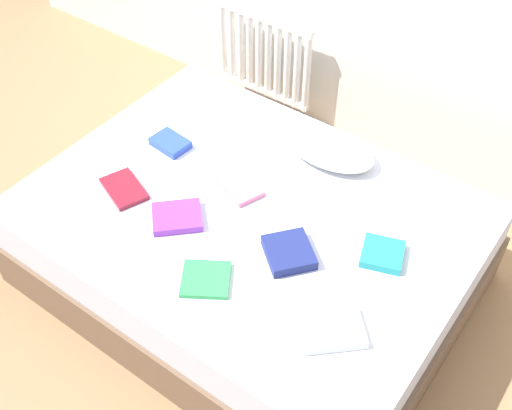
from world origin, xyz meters
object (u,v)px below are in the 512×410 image
at_px(textbook_purple, 177,217).
at_px(textbook_blue, 170,143).
at_px(textbook_navy, 289,252).
at_px(textbook_white, 331,330).
at_px(textbook_maroon, 124,189).
at_px(textbook_pink, 239,186).
at_px(textbook_green, 206,279).
at_px(bed, 250,245).
at_px(pillow, 329,148).
at_px(radiator, 264,55).
at_px(textbook_teal, 382,254).

height_order(textbook_purple, textbook_blue, textbook_blue).
bearing_deg(textbook_navy, textbook_white, 6.02).
distance_m(textbook_maroon, textbook_pink, 0.53).
relative_size(textbook_blue, textbook_green, 0.95).
bearing_deg(bed, pillow, 79.49).
bearing_deg(radiator, textbook_blue, -79.36).
relative_size(pillow, textbook_pink, 2.09).
height_order(pillow, textbook_purple, pillow).
height_order(textbook_blue, textbook_pink, textbook_blue).
xyz_separation_m(textbook_purple, textbook_green, (0.32, -0.19, -0.01)).
relative_size(bed, textbook_pink, 8.72).
height_order(bed, textbook_navy, textbook_navy).
xyz_separation_m(textbook_navy, textbook_teal, (0.32, 0.23, -0.00)).
xyz_separation_m(pillow, textbook_teal, (0.52, -0.42, -0.03)).
xyz_separation_m(bed, textbook_pink, (-0.12, 0.08, 0.27)).
distance_m(textbook_blue, textbook_white, 1.31).
xyz_separation_m(radiator, textbook_maroon, (0.24, -1.45, 0.11)).
distance_m(textbook_teal, textbook_green, 0.74).
bearing_deg(textbook_maroon, textbook_teal, 37.91).
height_order(textbook_maroon, textbook_white, textbook_white).
height_order(textbook_white, textbook_green, textbook_white).
distance_m(bed, pillow, 0.61).
height_order(radiator, textbook_teal, radiator).
bearing_deg(pillow, textbook_blue, -149.14).
height_order(radiator, pillow, radiator).
height_order(textbook_purple, textbook_pink, textbook_purple).
relative_size(textbook_navy, textbook_pink, 0.90).
bearing_deg(textbook_white, radiator, 89.14).
relative_size(textbook_purple, textbook_blue, 1.17).
height_order(textbook_navy, textbook_green, textbook_navy).
relative_size(textbook_maroon, textbook_pink, 1.03).
bearing_deg(radiator, textbook_purple, -68.64).
bearing_deg(pillow, textbook_green, -89.59).
bearing_deg(textbook_pink, textbook_navy, -5.80).
bearing_deg(textbook_pink, radiator, 141.05).
height_order(textbook_purple, textbook_teal, textbook_teal).
distance_m(textbook_blue, textbook_teal, 1.20).
relative_size(textbook_white, textbook_green, 1.27).
bearing_deg(textbook_pink, pillow, 84.44).
relative_size(textbook_purple, textbook_maroon, 0.91).
bearing_deg(textbook_blue, textbook_teal, 4.96).
relative_size(textbook_navy, textbook_teal, 1.20).
distance_m(pillow, textbook_maroon, 1.00).
distance_m(pillow, textbook_blue, 0.79).
bearing_deg(radiator, textbook_teal, -38.19).
xyz_separation_m(textbook_maroon, textbook_teal, (1.16, 0.35, 0.01)).
distance_m(radiator, textbook_maroon, 1.48).
distance_m(radiator, textbook_teal, 1.79).
height_order(textbook_purple, textbook_green, textbook_purple).
bearing_deg(textbook_blue, textbook_maroon, -78.09).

